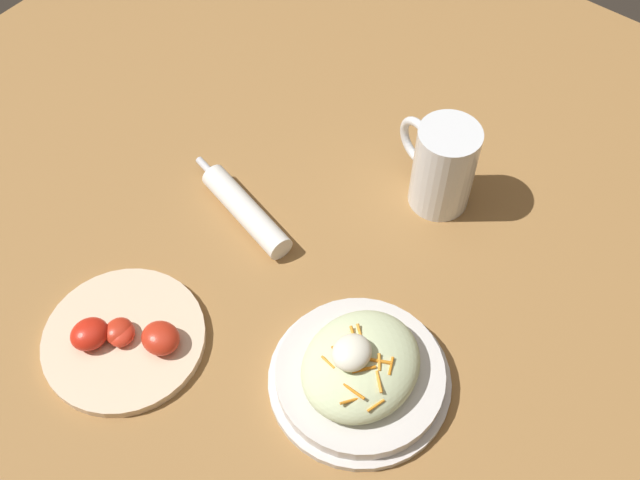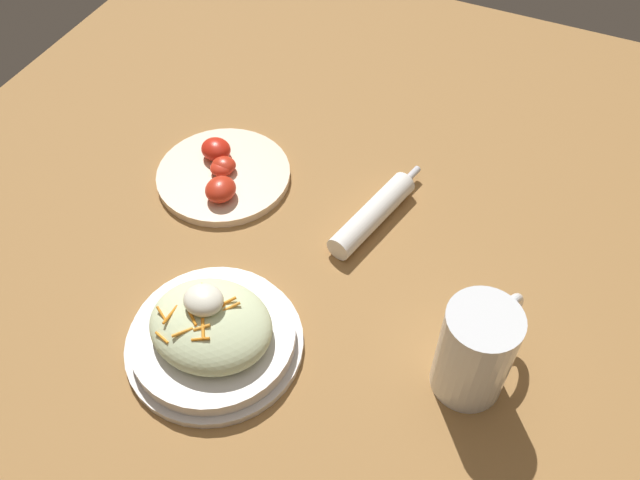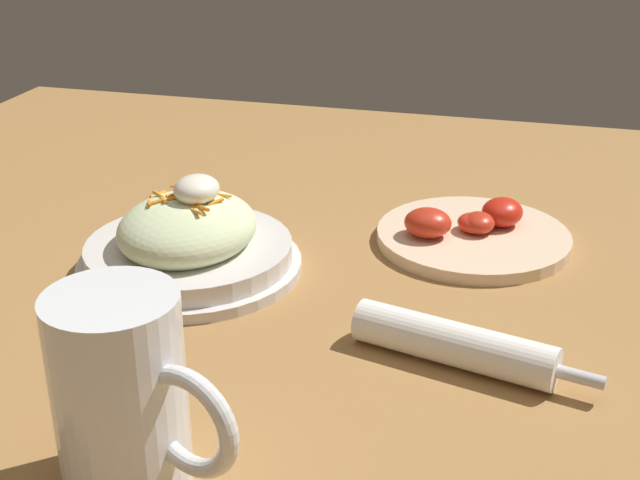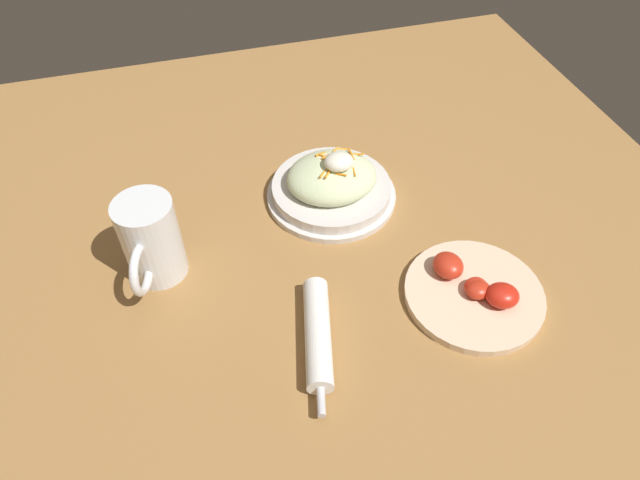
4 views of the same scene
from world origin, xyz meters
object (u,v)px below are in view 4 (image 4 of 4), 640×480
(napkin_roll, at_px, (318,334))
(tomato_plate, at_px, (474,291))
(beer_mug, at_px, (152,244))
(salad_plate, at_px, (332,184))

(napkin_roll, height_order, tomato_plate, tomato_plate)
(beer_mug, xyz_separation_m, napkin_roll, (-0.19, 0.19, -0.04))
(beer_mug, bearing_deg, tomato_plate, 157.84)
(salad_plate, relative_size, beer_mug, 1.63)
(beer_mug, relative_size, tomato_plate, 0.67)
(salad_plate, bearing_deg, tomato_plate, 117.73)
(salad_plate, xyz_separation_m, beer_mug, (0.30, 0.08, 0.03))
(napkin_roll, bearing_deg, beer_mug, -43.98)
(tomato_plate, bearing_deg, beer_mug, -22.16)
(tomato_plate, bearing_deg, napkin_roll, 2.75)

